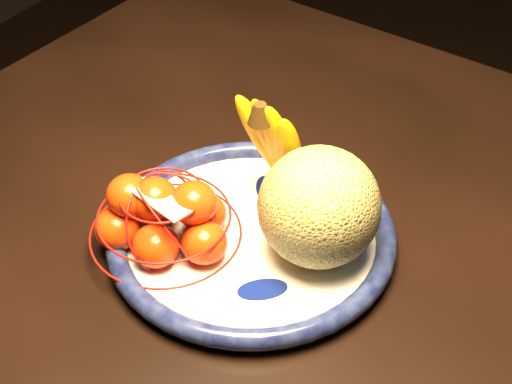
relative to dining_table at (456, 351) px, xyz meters
The scene contains 6 objects.
dining_table is the anchor object (origin of this frame).
fruit_bowl 0.26m from the dining_table, 169.13° to the right, with size 0.33×0.33×0.03m.
cantaloupe 0.23m from the dining_table, behind, with size 0.13×0.13×0.13m, color olive.
banana_bunch 0.31m from the dining_table, behind, with size 0.11×0.10×0.16m.
mandarin_bag 0.36m from the dining_table, 161.79° to the right, with size 0.20×0.20×0.11m.
price_tag 0.37m from the dining_table, 159.47° to the right, with size 0.07×0.03×0.00m, color white.
Camera 1 is at (0.13, -0.70, 1.39)m, focal length 55.00 mm.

